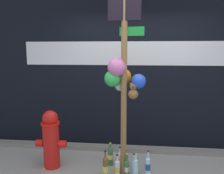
# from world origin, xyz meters

# --- Properties ---
(building_wall) EXTENTS (10.00, 0.21, 3.71)m
(building_wall) POSITION_xyz_m (-0.00, 1.64, 1.86)
(building_wall) COLOR black
(building_wall) RESTS_ON ground_plane
(curb_strip) EXTENTS (8.00, 0.12, 0.08)m
(curb_strip) POSITION_xyz_m (0.00, 1.24, 0.04)
(curb_strip) COLOR slate
(curb_strip) RESTS_ON ground_plane
(memorial_post) EXTENTS (0.59, 0.45, 2.56)m
(memorial_post) POSITION_xyz_m (-0.21, 0.54, 1.53)
(memorial_post) COLOR olive
(memorial_post) RESTS_ON ground_plane
(fire_hydrant) EXTENTS (0.47, 0.29, 0.90)m
(fire_hydrant) POSITION_xyz_m (-1.31, 0.57, 0.46)
(fire_hydrant) COLOR red
(fire_hydrant) RESTS_ON ground_plane
(bottle_0) EXTENTS (0.07, 0.07, 0.41)m
(bottle_0) POSITION_xyz_m (0.17, 0.40, 0.17)
(bottle_0) COLOR #B2DBEA
(bottle_0) RESTS_ON ground_plane
(bottle_1) EXTENTS (0.07, 0.07, 0.31)m
(bottle_1) POSITION_xyz_m (-0.15, 0.68, 0.12)
(bottle_1) COLOR brown
(bottle_1) RESTS_ON ground_plane
(bottle_2) EXTENTS (0.06, 0.06, 0.34)m
(bottle_2) POSITION_xyz_m (-0.03, 0.44, 0.13)
(bottle_2) COLOR #93CCE0
(bottle_2) RESTS_ON ground_plane
(bottle_3) EXTENTS (0.06, 0.06, 0.33)m
(bottle_3) POSITION_xyz_m (-0.13, 0.45, 0.12)
(bottle_3) COLOR #337038
(bottle_3) RESTS_ON ground_plane
(bottle_4) EXTENTS (0.08, 0.08, 0.30)m
(bottle_4) POSITION_xyz_m (-0.25, 0.73, 0.11)
(bottle_4) COLOR silver
(bottle_4) RESTS_ON ground_plane
(bottle_5) EXTENTS (0.06, 0.06, 0.39)m
(bottle_5) POSITION_xyz_m (-0.00, 0.34, 0.16)
(bottle_5) COLOR #B2DBEA
(bottle_5) RESTS_ON ground_plane
(bottle_6) EXTENTS (0.08, 0.08, 0.36)m
(bottle_6) POSITION_xyz_m (-0.40, 0.72, 0.15)
(bottle_6) COLOR #337038
(bottle_6) RESTS_ON ground_plane
(bottle_7) EXTENTS (0.08, 0.08, 0.31)m
(bottle_7) POSITION_xyz_m (-0.27, 0.45, 0.11)
(bottle_7) COLOR silver
(bottle_7) RESTS_ON ground_plane
(bottle_8) EXTENTS (0.07, 0.07, 0.41)m
(bottle_8) POSITION_xyz_m (-0.43, 0.34, 0.15)
(bottle_8) COLOR brown
(bottle_8) RESTS_ON ground_plane
(litter_1) EXTENTS (0.12, 0.17, 0.01)m
(litter_1) POSITION_xyz_m (-1.40, 0.54, 0.00)
(litter_1) COLOR silver
(litter_1) RESTS_ON ground_plane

